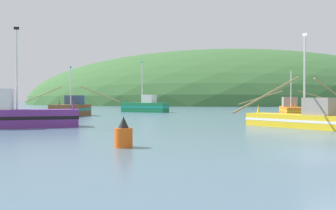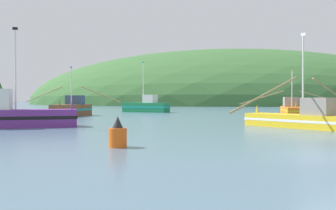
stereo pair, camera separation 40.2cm
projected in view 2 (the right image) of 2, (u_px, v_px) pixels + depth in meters
name	position (u px, v px, depth m)	size (l,w,h in m)	color
ground_plane	(336.00, 157.00, 12.74)	(600.00, 600.00, 0.00)	slate
hill_mid_right	(230.00, 104.00, 167.61)	(178.12, 142.50, 47.20)	#386633
fishing_boat_orange	(291.00, 109.00, 48.61)	(13.24, 10.60, 5.92)	orange
fishing_boat_yellow	(307.00, 119.00, 25.36)	(13.01, 8.79, 6.75)	gold
fishing_boat_purple	(11.00, 115.00, 25.92)	(9.01, 3.67, 7.24)	#6B2D84
fishing_boat_green	(146.00, 106.00, 56.29)	(7.57, 5.79, 7.95)	#197A47
fishing_boat_brown	(72.00, 109.00, 43.85)	(11.96, 7.03, 6.02)	brown
channel_buoy	(118.00, 135.00, 15.36)	(0.78, 0.78, 1.32)	#E55914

